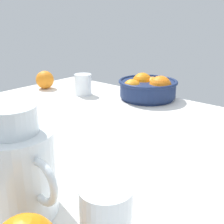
{
  "coord_description": "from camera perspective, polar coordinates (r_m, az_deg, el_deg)",
  "views": [
    {
      "loc": [
        49.24,
        -52.97,
        32.89
      ],
      "look_at": [
        1.98,
        1.82,
        8.25
      ],
      "focal_mm": 47.73,
      "sensor_mm": 36.0,
      "label": 1
    }
  ],
  "objects": [
    {
      "name": "fruit_bowl",
      "position": [
        1.17,
        6.88,
        4.64
      ],
      "size": [
        22.98,
        22.98,
        9.96
      ],
      "color": "navy",
      "rests_on": "ground_plane"
    },
    {
      "name": "loose_orange_2",
      "position": [
        1.36,
        -12.74,
        6.04
      ],
      "size": [
        7.93,
        7.93,
        7.93
      ],
      "primitive_type": "sphere",
      "color": "orange",
      "rests_on": "ground_plane"
    },
    {
      "name": "second_glass",
      "position": [
        1.23,
        -5.56,
        4.99
      ],
      "size": [
        7.02,
        7.02,
        8.59
      ],
      "color": "white",
      "rests_on": "ground_plane"
    },
    {
      "name": "spoon",
      "position": [
        1.06,
        -18.2,
        0.02
      ],
      "size": [
        14.57,
        12.54,
        1.0
      ],
      "color": "silver",
      "rests_on": "ground_plane"
    },
    {
      "name": "ground_plane",
      "position": [
        0.8,
        -1.94,
        -6.64
      ],
      "size": [
        134.17,
        100.8,
        3.0
      ],
      "primitive_type": "cube",
      "color": "white"
    },
    {
      "name": "juice_pitcher",
      "position": [
        0.53,
        -17.66,
        -11.07
      ],
      "size": [
        17.76,
        12.99,
        19.76
      ],
      "color": "white",
      "rests_on": "ground_plane"
    }
  ]
}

